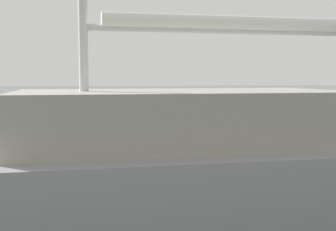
{
  "coord_description": "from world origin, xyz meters",
  "views": [
    {
      "loc": [
        0.37,
        15.06,
        1.99
      ],
      "look_at": [
        -1.37,
        0.84,
        0.69
      ],
      "focal_mm": 45.68,
      "sensor_mm": 36.0,
      "label": 1
    }
  ],
  "objects": [
    {
      "name": "ground_plane",
      "position": [
        0.0,
        0.0,
        0.0
      ],
      "size": [
        160.0,
        160.0,
        0.0
      ],
      "primitive_type": "plane",
      "color": "#384742"
    },
    {
      "name": "kayak",
      "position": [
        -1.97,
        -2.6,
        0.14
      ],
      "size": [
        3.33,
        3.53,
        0.27
      ],
      "color": "#EAB214",
      "rests_on": "ground"
    },
    {
      "name": "kayaker",
      "position": [
        -2.02,
        -2.65,
        0.59
      ],
      "size": [
        1.76,
        1.64,
        0.75
      ],
      "color": "red",
      "rests_on": "kayak"
    },
    {
      "name": "sailboat_behind_kayak",
      "position": [
        0.03,
        9.44,
        0.75
      ],
      "size": [
        10.77,
        3.63,
        13.98
      ],
      "color": "gray",
      "rests_on": "ground"
    }
  ]
}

